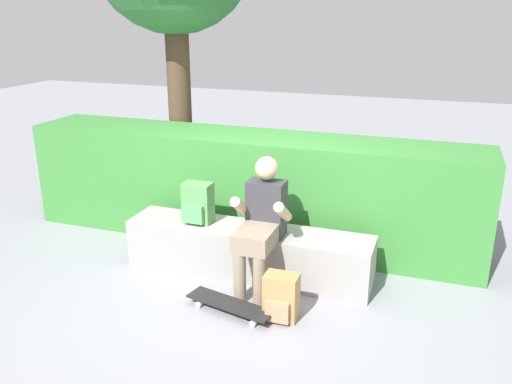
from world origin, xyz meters
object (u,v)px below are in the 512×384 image
(skateboard_near_person, at_px, (230,305))
(backpack_on_bench, at_px, (198,204))
(bench_main, at_px, (248,251))
(person_skater, at_px, (261,221))
(backpack_on_ground, at_px, (281,298))

(skateboard_near_person, bearing_deg, backpack_on_bench, 130.91)
(bench_main, xyz_separation_m, person_skater, (0.21, -0.22, 0.43))
(backpack_on_bench, xyz_separation_m, backpack_on_ground, (1.06, -0.66, -0.47))
(person_skater, distance_m, backpack_on_bench, 0.76)
(bench_main, relative_size, skateboard_near_person, 2.92)
(bench_main, height_order, person_skater, person_skater)
(backpack_on_bench, height_order, backpack_on_ground, backpack_on_bench)
(person_skater, relative_size, skateboard_near_person, 1.48)
(backpack_on_ground, bearing_deg, person_skater, 126.14)
(person_skater, relative_size, backpack_on_bench, 3.05)
(bench_main, bearing_deg, backpack_on_ground, -51.21)
(skateboard_near_person, relative_size, backpack_on_ground, 2.06)
(person_skater, bearing_deg, skateboard_near_person, -101.47)
(backpack_on_bench, bearing_deg, bench_main, 1.04)
(backpack_on_bench, distance_m, backpack_on_ground, 1.34)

